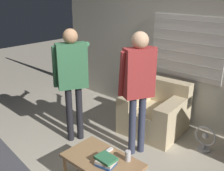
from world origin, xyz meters
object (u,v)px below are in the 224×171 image
Objects in this scene: armchair_beige at (155,112)px; book_stack at (106,161)px; person_right_standing at (138,79)px; coffee_table at (102,162)px; person_left_standing at (72,72)px; soda_can at (128,156)px; spare_remote at (109,151)px; floor_fan at (205,139)px.

armchair_beige is 1.66m from book_stack.
person_right_standing is 7.24× the size of book_stack.
person_left_standing is at bearing 155.38° from coffee_table.
soda_can reaches higher than coffee_table.
spare_remote is 0.34× the size of floor_fan.
floor_fan is (0.87, -0.02, -0.14)m from armchair_beige.
person_left_standing is 1.28m from spare_remote.
soda_can is 0.29m from spare_remote.
person_right_standing is (0.15, -0.72, 0.79)m from armchair_beige.
coffee_table is at bearing 158.21° from book_stack.
book_stack is at bearing -106.71° from floor_fan.
armchair_beige is at bearing -6.86° from person_left_standing.
floor_fan is (0.57, 1.55, -0.16)m from coffee_table.
armchair_beige is at bearing 178.54° from floor_fan.
coffee_table is 2.34× the size of floor_fan.
spare_remote is at bearing -79.12° from person_left_standing.
person_left_standing reaches higher than floor_fan.
book_stack is (0.10, -0.04, 0.09)m from coffee_table.
armchair_beige is at bearing 110.88° from soda_can.
book_stack reaches higher than coffee_table.
book_stack is 0.26m from soda_can.
person_left_standing reaches higher than soda_can.
armchair_beige reaches higher than floor_fan.
person_left_standing is at bearing -147.25° from floor_fan.
soda_can is (1.30, -0.31, -0.65)m from person_left_standing.
armchair_beige reaches higher than book_stack.
soda_can is 0.96× the size of spare_remote.
person_left_standing is (-0.77, -1.08, 0.78)m from armchair_beige.
armchair_beige is 1.60m from coffee_table.
soda_can is at bearing 1.37° from spare_remote.
book_stack is (0.25, -0.89, -0.67)m from person_right_standing.
soda_can is at bearing -121.49° from person_right_standing.
armchair_beige reaches higher than spare_remote.
book_stack is (0.40, -1.61, 0.11)m from armchair_beige.
soda_can is 0.33× the size of floor_fan.
armchair_beige is 1.06× the size of coffee_table.
spare_remote is at bearing 107.38° from coffee_table.
floor_fan is at bearing 75.91° from soda_can.
armchair_beige reaches higher than coffee_table.
person_right_standing is at bearing 105.54° from book_stack.
person_right_standing reaches higher than coffee_table.
armchair_beige is 0.55× the size of person_right_standing.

